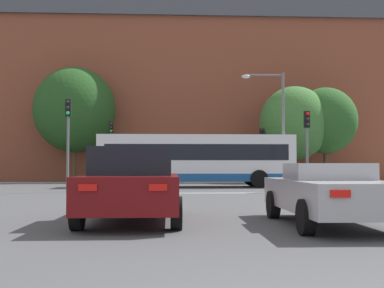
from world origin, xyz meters
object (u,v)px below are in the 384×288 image
traffic_light_near_left (68,130)px  street_lamp_junction (275,115)px  bus_crossing_lead (196,159)px  car_roadster_right (330,193)px  traffic_light_far_right (262,146)px  car_saloon_left (132,185)px  pedestrian_walking_west (170,169)px  pedestrian_walking_east (158,168)px  pedestrian_waiting (290,168)px  traffic_light_far_left (111,142)px  traffic_light_near_right (307,137)px

traffic_light_near_left → street_lamp_junction: (10.90, 4.93, 1.25)m
bus_crossing_lead → car_roadster_right: bearing=-174.6°
street_lamp_junction → traffic_light_far_right: bearing=85.0°
car_saloon_left → pedestrian_walking_west: bearing=88.0°
car_roadster_right → pedestrian_walking_west: 26.75m
pedestrian_walking_east → car_roadster_right: bearing=-92.0°
traffic_light_far_right → street_lamp_junction: street_lamp_junction is taller
car_saloon_left → pedestrian_waiting: 27.18m
car_roadster_right → pedestrian_waiting: bearing=78.0°
bus_crossing_lead → pedestrian_walking_west: size_ratio=6.58×
traffic_light_far_left → street_lamp_junction: street_lamp_junction is taller
car_saloon_left → traffic_light_near_left: bearing=107.9°
traffic_light_near_right → pedestrian_walking_west: bearing=116.0°
car_saloon_left → street_lamp_junction: (6.98, 17.04, 3.35)m
pedestrian_waiting → car_saloon_left: bearing=-135.5°
car_roadster_right → traffic_light_far_left: 26.18m
car_saloon_left → pedestrian_walking_west: 25.81m
car_roadster_right → pedestrian_walking_east: (-4.05, 25.47, 0.40)m
car_roadster_right → street_lamp_junction: bearing=81.4°
traffic_light_near_left → traffic_light_near_right: bearing=1.0°
pedestrian_waiting → pedestrian_walking_west: bearing=152.8°
car_roadster_right → traffic_light_near_left: bearing=122.5°
traffic_light_near_right → pedestrian_walking_west: 15.09m
traffic_light_near_left → pedestrian_walking_east: (3.96, 12.60, -1.85)m
bus_crossing_lead → traffic_light_far_left: size_ratio=2.56×
car_roadster_right → traffic_light_near_left: size_ratio=1.04×
bus_crossing_lead → traffic_light_far_right: traffic_light_far_right is taller
traffic_light_near_left → street_lamp_junction: size_ratio=0.65×
traffic_light_far_left → pedestrian_waiting: 13.44m
bus_crossing_lead → traffic_light_near_left: 8.33m
street_lamp_junction → pedestrian_walking_west: size_ratio=3.92×
traffic_light_far_right → bus_crossing_lead: bearing=-126.5°
traffic_light_far_right → pedestrian_walking_west: (-6.74, 1.29, -1.69)m
street_lamp_junction → pedestrian_walking_east: street_lamp_junction is taller
traffic_light_near_left → pedestrian_walking_east: bearing=72.5°
pedestrian_walking_east → pedestrian_walking_west: bearing=41.2°
car_saloon_left → traffic_light_far_right: size_ratio=1.09×
car_roadster_right → traffic_light_near_left: (-8.02, 12.87, 2.24)m
traffic_light_far_left → traffic_light_far_right: (10.98, 0.27, -0.25)m
traffic_light_near_left → traffic_light_near_right: traffic_light_near_left is taller
bus_crossing_lead → pedestrian_walking_east: bearing=17.7°
street_lamp_junction → pedestrian_waiting: size_ratio=3.68×
traffic_light_near_left → bus_crossing_lead: bearing=40.1°
car_saloon_left → bus_crossing_lead: (2.38, 17.40, 0.79)m
pedestrian_walking_east → pedestrian_waiting: bearing=-7.6°
car_roadster_right → traffic_light_far_right: (3.54, 25.27, 2.02)m
traffic_light_near_right → traffic_light_far_right: bearing=89.2°
car_roadster_right → pedestrian_waiting: 26.70m
traffic_light_far_right → traffic_light_near_right: bearing=-90.8°
pedestrian_waiting → car_roadster_right: bearing=-126.7°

